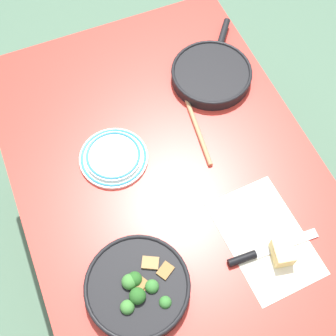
% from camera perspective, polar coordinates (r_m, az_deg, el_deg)
% --- Properties ---
extents(ground_plane, '(14.00, 14.00, 0.00)m').
position_cam_1_polar(ground_plane, '(2.17, 0.00, -9.45)').
color(ground_plane, '#51755B').
extents(dining_table_red, '(1.36, 0.95, 0.74)m').
position_cam_1_polar(dining_table_red, '(1.55, 0.00, -1.60)').
color(dining_table_red, red).
rests_on(dining_table_red, ground_plane).
extents(skillet_broccoli, '(0.40, 0.29, 0.07)m').
position_cam_1_polar(skillet_broccoli, '(1.33, -3.68, -14.42)').
color(skillet_broccoli, black).
rests_on(skillet_broccoli, dining_table_red).
extents(skillet_eggs, '(0.36, 0.31, 0.05)m').
position_cam_1_polar(skillet_eggs, '(1.68, 5.32, 11.36)').
color(skillet_eggs, black).
rests_on(skillet_eggs, dining_table_red).
extents(wooden_spoon, '(0.36, 0.07, 0.02)m').
position_cam_1_polar(wooden_spoon, '(1.60, 2.74, 7.09)').
color(wooden_spoon, tan).
rests_on(wooden_spoon, dining_table_red).
extents(parchment_sheet, '(0.36, 0.24, 0.00)m').
position_cam_1_polar(parchment_sheet, '(1.43, 11.76, -8.33)').
color(parchment_sheet, silver).
rests_on(parchment_sheet, dining_table_red).
extents(grater_knife, '(0.04, 0.29, 0.02)m').
position_cam_1_polar(grater_knife, '(1.40, 11.18, -10.06)').
color(grater_knife, silver).
rests_on(grater_knife, dining_table_red).
extents(cheese_block, '(0.08, 0.07, 0.05)m').
position_cam_1_polar(cheese_block, '(1.39, 13.76, -9.97)').
color(cheese_block, '#EFD67A').
rests_on(cheese_block, dining_table_red).
extents(dinner_plate_stack, '(0.22, 0.22, 0.03)m').
position_cam_1_polar(dinner_plate_stack, '(1.51, -6.66, 1.36)').
color(dinner_plate_stack, silver).
rests_on(dinner_plate_stack, dining_table_red).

